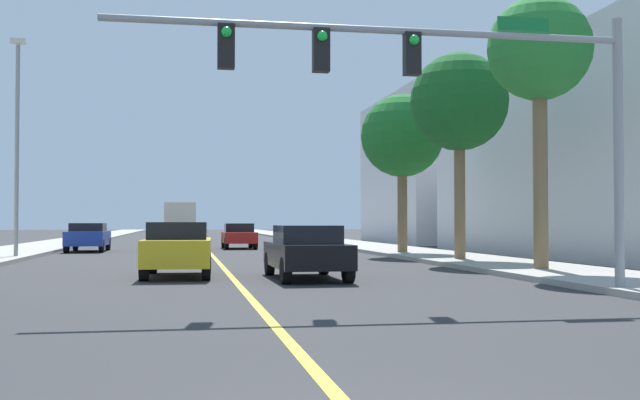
% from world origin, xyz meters
% --- Properties ---
extents(ground, '(192.00, 192.00, 0.00)m').
position_xyz_m(ground, '(0.00, 42.00, 0.00)').
color(ground, '#2D2D30').
extents(sidewalk_left, '(3.79, 168.00, 0.15)m').
position_xyz_m(sidewalk_left, '(-9.06, 42.00, 0.07)').
color(sidewalk_left, '#9E9B93').
rests_on(sidewalk_left, ground).
extents(sidewalk_right, '(3.79, 168.00, 0.15)m').
position_xyz_m(sidewalk_right, '(9.06, 42.00, 0.07)').
color(sidewalk_right, '#9E9B93').
rests_on(sidewalk_right, ground).
extents(lane_marking_center, '(0.16, 144.00, 0.01)m').
position_xyz_m(lane_marking_center, '(0.00, 42.00, 0.00)').
color(lane_marking_center, yellow).
rests_on(lane_marking_center, ground).
extents(building_right_far, '(14.18, 14.64, 10.15)m').
position_xyz_m(building_right_far, '(19.66, 47.35, 5.08)').
color(building_right_far, silver).
rests_on(building_right_far, ground).
extents(traffic_signal_mast, '(10.52, 0.36, 5.55)m').
position_xyz_m(traffic_signal_mast, '(3.83, 10.06, 4.32)').
color(traffic_signal_mast, gray).
rests_on(traffic_signal_mast, sidewalk_right).
extents(street_lamp, '(0.56, 0.28, 8.50)m').
position_xyz_m(street_lamp, '(-7.67, 27.06, 4.83)').
color(street_lamp, gray).
rests_on(street_lamp, sidewalk_left).
extents(palm_near, '(2.97, 2.97, 7.76)m').
position_xyz_m(palm_near, '(8.71, 15.90, 6.30)').
color(palm_near, brown).
rests_on(palm_near, sidewalk_right).
extents(palm_mid, '(3.57, 3.57, 7.48)m').
position_xyz_m(palm_mid, '(8.59, 22.05, 5.79)').
color(palm_mid, brown).
rests_on(palm_mid, sidewalk_right).
extents(palm_far, '(3.65, 3.65, 6.96)m').
position_xyz_m(palm_far, '(8.24, 28.20, 5.22)').
color(palm_far, brown).
rests_on(palm_far, sidewalk_right).
extents(car_silver, '(1.97, 3.85, 1.35)m').
position_xyz_m(car_silver, '(-1.70, 37.97, 0.70)').
color(car_silver, '#BCBCC1').
rests_on(car_silver, ground).
extents(car_yellow, '(1.90, 3.95, 1.47)m').
position_xyz_m(car_yellow, '(-1.42, 16.62, 0.77)').
color(car_yellow, gold).
rests_on(car_yellow, ground).
extents(car_black, '(1.80, 4.19, 1.39)m').
position_xyz_m(car_black, '(1.86, 15.23, 0.73)').
color(car_black, black).
rests_on(car_black, ground).
extents(car_red, '(1.76, 3.91, 1.38)m').
position_xyz_m(car_red, '(1.77, 37.93, 0.71)').
color(car_red, red).
rests_on(car_red, ground).
extents(car_blue, '(1.84, 4.26, 1.41)m').
position_xyz_m(car_blue, '(-5.89, 35.05, 0.75)').
color(car_blue, '#1E389E').
rests_on(car_blue, ground).
extents(delivery_truck, '(2.43, 8.31, 2.95)m').
position_xyz_m(delivery_truck, '(-1.48, 59.08, 1.59)').
color(delivery_truck, red).
rests_on(delivery_truck, ground).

